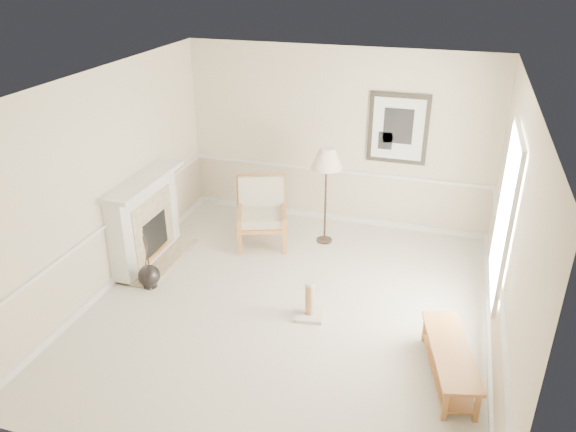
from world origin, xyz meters
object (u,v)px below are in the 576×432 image
at_px(floor_vase, 149,276).
at_px(bench, 449,358).
at_px(armchair, 261,209).
at_px(floor_lamp, 327,161).
at_px(scratching_post, 309,306).

height_order(floor_vase, bench, floor_vase).
xyz_separation_m(armchair, bench, (2.98, -2.41, -0.29)).
height_order(armchair, floor_lamp, floor_lamp).
bearing_deg(armchair, floor_lamp, -5.20).
bearing_deg(floor_vase, bench, -9.48).
distance_m(armchair, scratching_post, 2.20).
distance_m(floor_lamp, bench, 3.52).
bearing_deg(armchair, floor_vase, -140.44).
distance_m(floor_vase, floor_lamp, 3.05).
relative_size(armchair, scratching_post, 2.07).
bearing_deg(scratching_post, armchair, 125.46).
bearing_deg(armchair, bench, -59.06).
distance_m(floor_lamp, scratching_post, 2.36).
bearing_deg(floor_lamp, scratching_post, -81.65).
bearing_deg(scratching_post, floor_lamp, 98.35).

